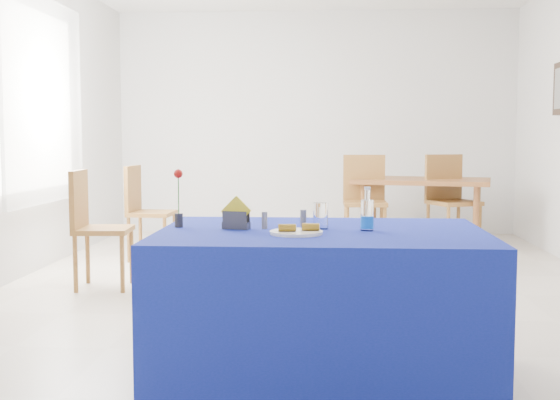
% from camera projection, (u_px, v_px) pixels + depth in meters
% --- Properties ---
extents(floor, '(7.00, 7.00, 0.00)m').
position_uv_depth(floor, '(307.00, 292.00, 5.52)').
color(floor, beige).
rests_on(floor, ground).
extents(room_shell, '(7.00, 7.00, 7.00)m').
position_uv_depth(room_shell, '(308.00, 68.00, 5.37)').
color(room_shell, silver).
rests_on(room_shell, ground).
extents(window_pane, '(0.04, 1.50, 1.60)m').
position_uv_depth(window_pane, '(38.00, 100.00, 6.34)').
color(window_pane, white).
rests_on(window_pane, room_shell).
extents(curtain, '(0.04, 1.75, 1.85)m').
position_uv_depth(curtain, '(45.00, 100.00, 6.34)').
color(curtain, white).
rests_on(curtain, room_shell).
extents(plate, '(0.25, 0.25, 0.01)m').
position_uv_depth(plate, '(296.00, 233.00, 3.31)').
color(plate, white).
rests_on(plate, blue_table).
extents(drinking_glass, '(0.07, 0.07, 0.13)m').
position_uv_depth(drinking_glass, '(321.00, 216.00, 3.50)').
color(drinking_glass, white).
rests_on(drinking_glass, blue_table).
extents(salt_shaker, '(0.03, 0.03, 0.08)m').
position_uv_depth(salt_shaker, '(265.00, 220.00, 3.50)').
color(salt_shaker, slate).
rests_on(salt_shaker, blue_table).
extents(pepper_shaker, '(0.03, 0.03, 0.08)m').
position_uv_depth(pepper_shaker, '(303.00, 218.00, 3.60)').
color(pepper_shaker, slate).
rests_on(pepper_shaker, blue_table).
extents(blue_table, '(1.60, 1.10, 0.76)m').
position_uv_depth(blue_table, '(321.00, 306.00, 3.48)').
color(blue_table, navy).
rests_on(blue_table, floor).
extents(water_bottle, '(0.06, 0.06, 0.21)m').
position_uv_depth(water_bottle, '(367.00, 216.00, 3.43)').
color(water_bottle, white).
rests_on(water_bottle, blue_table).
extents(napkin_holder, '(0.15, 0.08, 0.17)m').
position_uv_depth(napkin_holder, '(236.00, 219.00, 3.49)').
color(napkin_holder, '#36363B').
rests_on(napkin_holder, blue_table).
extents(rose_vase, '(0.05, 0.05, 0.29)m').
position_uv_depth(rose_vase, '(179.00, 200.00, 3.55)').
color(rose_vase, '#222227').
rests_on(rose_vase, blue_table).
extents(oak_table, '(1.65, 1.26, 0.76)m').
position_uv_depth(oak_table, '(422.00, 186.00, 7.87)').
color(oak_table, brown).
rests_on(oak_table, floor).
extents(chair_bg_left, '(0.46, 0.46, 1.03)m').
position_uv_depth(chair_bg_left, '(364.00, 195.00, 7.63)').
color(chair_bg_left, '#97632B').
rests_on(chair_bg_left, floor).
extents(chair_bg_right, '(0.61, 0.61, 1.03)m').
position_uv_depth(chair_bg_right, '(449.00, 194.00, 7.69)').
color(chair_bg_right, '#97632B').
rests_on(chair_bg_right, floor).
extents(chair_win_a, '(0.46, 0.46, 0.96)m').
position_uv_depth(chair_win_a, '(93.00, 220.00, 5.63)').
color(chair_win_a, '#97632B').
rests_on(chair_win_a, floor).
extents(chair_win_b, '(0.44, 0.44, 0.94)m').
position_uv_depth(chair_win_b, '(143.00, 206.00, 6.96)').
color(chair_win_b, '#97632B').
rests_on(chair_win_b, floor).
extents(banana_pieces, '(0.20, 0.08, 0.04)m').
position_uv_depth(banana_pieces, '(299.00, 227.00, 3.30)').
color(banana_pieces, gold).
rests_on(banana_pieces, plate).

